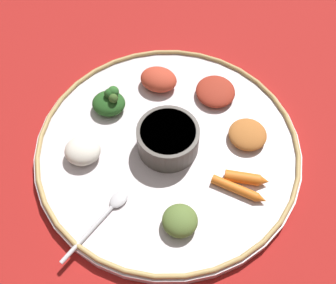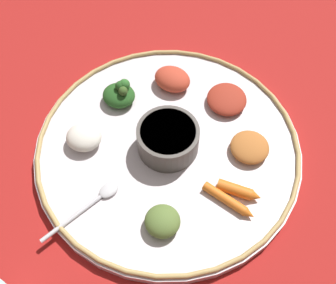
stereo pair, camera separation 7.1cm
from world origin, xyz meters
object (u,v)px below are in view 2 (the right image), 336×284
Objects in this scene: center_bowl at (168,138)px; greens_pile at (119,94)px; carrot_near_spoon at (228,201)px; spoon at (93,202)px; carrot_outer at (238,191)px.

center_bowl reaches higher than greens_pile.
spoon is at bearing -74.20° from carrot_near_spoon.
center_bowl is at bearing -122.18° from carrot_near_spoon.
center_bowl reaches higher than carrot_near_spoon.
carrot_near_spoon is at bearing 105.80° from spoon.
center_bowl is at bearing 147.30° from spoon.
center_bowl is at bearing 56.67° from greens_pile.
center_bowl is 1.68× the size of greens_pile.
carrot_outer reaches higher than carrot_near_spoon.
spoon is 1.43× the size of carrot_near_spoon.
spoon is at bearing -32.70° from center_bowl.
carrot_near_spoon is 1.25× the size of carrot_outer.
carrot_near_spoon is (0.07, 0.12, -0.02)m from center_bowl.
greens_pile is at bearing -117.79° from carrot_outer.
center_bowl reaches higher than carrot_outer.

